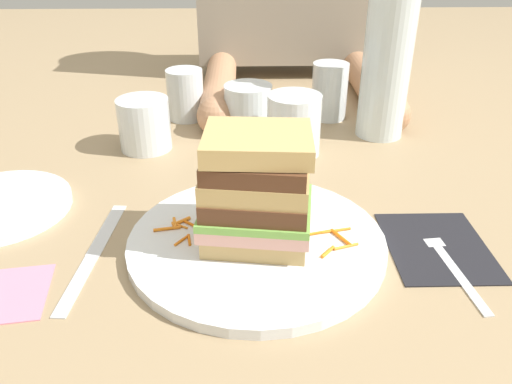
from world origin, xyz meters
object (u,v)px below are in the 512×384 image
at_px(empty_tumbler_3, 144,124).
at_px(water_bottle, 389,47).
at_px(napkin_pink, 1,295).
at_px(empty_tumbler_0, 329,91).
at_px(napkin_dark, 438,247).
at_px(fork, 447,256).
at_px(empty_tumbler_1, 248,109).
at_px(empty_tumbler_2, 185,95).
at_px(main_plate, 257,242).
at_px(juice_glass, 294,127).
at_px(knife, 92,256).
at_px(sandwich, 257,189).

bearing_deg(empty_tumbler_3, water_bottle, 7.11).
bearing_deg(water_bottle, napkin_pink, -139.49).
bearing_deg(water_bottle, empty_tumbler_0, 132.53).
distance_m(napkin_dark, fork, 0.02).
distance_m(empty_tumbler_1, empty_tumbler_2, 0.12).
relative_size(fork, empty_tumbler_1, 2.13).
bearing_deg(main_plate, empty_tumbler_2, 106.11).
bearing_deg(napkin_dark, juice_glass, 118.74).
xyz_separation_m(napkin_dark, napkin_pink, (-0.45, -0.07, -0.00)).
bearing_deg(knife, water_bottle, 40.61).
bearing_deg(fork, napkin_pink, -174.07).
distance_m(napkin_dark, empty_tumbler_0, 0.41).
height_order(fork, empty_tumbler_3, empty_tumbler_3).
height_order(juice_glass, empty_tumbler_3, juice_glass).
bearing_deg(empty_tumbler_2, fork, -53.33).
bearing_deg(water_bottle, empty_tumbler_2, 165.96).
xyz_separation_m(sandwich, empty_tumbler_0, (0.14, 0.39, -0.02)).
bearing_deg(napkin_pink, empty_tumbler_0, 50.62).
bearing_deg(knife, empty_tumbler_1, 63.77).
bearing_deg(napkin_pink, napkin_dark, 8.76).
bearing_deg(empty_tumbler_1, knife, -116.23).
bearing_deg(empty_tumbler_0, fork, -81.14).
xyz_separation_m(juice_glass, empty_tumbler_3, (-0.22, 0.02, -0.00)).
bearing_deg(main_plate, knife, -174.91).
bearing_deg(knife, empty_tumbler_3, 87.37).
distance_m(main_plate, napkin_dark, 0.20).
bearing_deg(water_bottle, sandwich, -123.48).
xyz_separation_m(main_plate, fork, (0.20, -0.03, -0.00)).
distance_m(knife, napkin_pink, 0.09).
relative_size(napkin_dark, empty_tumbler_0, 1.41).
bearing_deg(empty_tumbler_1, sandwich, -88.98).
bearing_deg(fork, empty_tumbler_1, 119.86).
bearing_deg(water_bottle, napkin_dark, -91.51).
bearing_deg(main_plate, napkin_dark, -1.96).
bearing_deg(fork, knife, 177.99).
bearing_deg(empty_tumbler_1, water_bottle, -4.77).
height_order(water_bottle, empty_tumbler_2, water_bottle).
bearing_deg(water_bottle, juice_glass, -154.80).
xyz_separation_m(water_bottle, empty_tumbler_3, (-0.37, -0.05, -0.10)).
xyz_separation_m(juice_glass, water_bottle, (0.15, 0.07, 0.10)).
xyz_separation_m(fork, empty_tumbler_1, (-0.21, 0.36, 0.03)).
xyz_separation_m(empty_tumbler_1, napkin_pink, (-0.24, -0.41, -0.04)).
distance_m(water_bottle, napkin_pink, 0.61).
height_order(main_plate, water_bottle, water_bottle).
height_order(empty_tumbler_1, napkin_pink, empty_tumbler_1).
distance_m(main_plate, sandwich, 0.07).
bearing_deg(empty_tumbler_0, napkin_dark, -80.97).
xyz_separation_m(empty_tumbler_2, empty_tumbler_3, (-0.05, -0.13, -0.00)).
bearing_deg(sandwich, empty_tumbler_2, 106.15).
relative_size(sandwich, juice_glass, 1.40).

